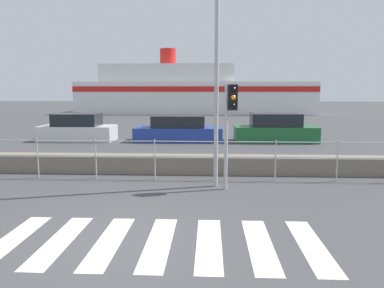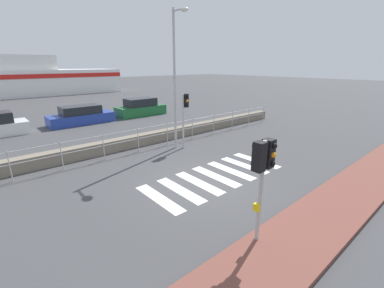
{
  "view_description": "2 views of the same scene",
  "coord_description": "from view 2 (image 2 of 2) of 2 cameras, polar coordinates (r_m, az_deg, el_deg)",
  "views": [
    {
      "loc": [
        1.66,
        -6.34,
        2.72
      ],
      "look_at": [
        1.26,
        2.0,
        1.5
      ],
      "focal_mm": 35.0,
      "sensor_mm": 36.0,
      "label": 1
    },
    {
      "loc": [
        -6.1,
        -6.5,
        4.29
      ],
      "look_at": [
        0.38,
        1.0,
        1.2
      ],
      "focal_mm": 24.0,
      "sensor_mm": 36.0,
      "label": 2
    }
  ],
  "objects": [
    {
      "name": "ground_plane",
      "position": [
        9.9,
        2.15,
        -8.39
      ],
      "size": [
        160.0,
        160.0,
        0.0
      ],
      "primitive_type": "plane",
      "color": "#424244"
    },
    {
      "name": "sidewalk_brick",
      "position": [
        7.8,
        24.13,
        -17.22
      ],
      "size": [
        24.0,
        1.8,
        0.12
      ],
      "color": "brown",
      "rests_on": "ground_plane"
    },
    {
      "name": "crosswalk",
      "position": [
        10.38,
        5.25,
        -7.15
      ],
      "size": [
        5.85,
        2.4,
        0.01
      ],
      "color": "silver",
      "rests_on": "ground_plane"
    },
    {
      "name": "seawall",
      "position": [
        14.14,
        -13.51,
        0.44
      ],
      "size": [
        24.19,
        0.55,
        0.6
      ],
      "color": "slate",
      "rests_on": "ground_plane"
    },
    {
      "name": "harbor_fence",
      "position": [
        13.26,
        -11.9,
        1.7
      ],
      "size": [
        21.81,
        0.04,
        1.24
      ],
      "color": "#B2B2B5",
      "rests_on": "ground_plane"
    },
    {
      "name": "traffic_light_near",
      "position": [
        6.06,
        15.45,
        -4.59
      ],
      "size": [
        0.58,
        0.41,
        2.68
      ],
      "color": "#B2B2B5",
      "rests_on": "ground_plane"
    },
    {
      "name": "traffic_light_far",
      "position": [
        13.33,
        -1.62,
        7.82
      ],
      "size": [
        0.34,
        0.32,
        2.85
      ],
      "color": "#B2B2B5",
      "rests_on": "ground_plane"
    },
    {
      "name": "streetlamp",
      "position": [
        13.04,
        -3.45,
        16.64
      ],
      "size": [
        0.32,
        1.07,
        6.8
      ],
      "color": "#B2B2B5",
      "rests_on": "ground_plane"
    },
    {
      "name": "ferry_boat",
      "position": [
        43.76,
        -34.45,
        11.82
      ],
      "size": [
        26.25,
        6.66,
        7.28
      ],
      "color": "white",
      "rests_on": "ground_plane"
    },
    {
      "name": "parked_car_blue",
      "position": [
        21.04,
        -23.41,
        5.72
      ],
      "size": [
        4.6,
        1.74,
        1.35
      ],
      "color": "#233D9E",
      "rests_on": "ground_plane"
    },
    {
      "name": "parked_car_green",
      "position": [
        23.02,
        -11.33,
        7.84
      ],
      "size": [
        4.23,
        1.74,
        1.49
      ],
      "color": "#1E6633",
      "rests_on": "ground_plane"
    }
  ]
}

